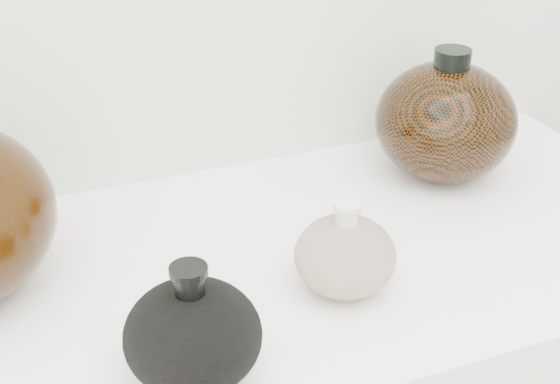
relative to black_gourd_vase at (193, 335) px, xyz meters
name	(u,v)px	position (x,y,z in m)	size (l,w,h in m)	color
black_gourd_vase	(193,335)	(0.00, 0.00, 0.00)	(0.14, 0.14, 0.13)	black
cream_gourd_vase	(345,255)	(0.20, 0.08, -0.01)	(0.14, 0.14, 0.11)	#BAB08E
right_round_pot	(445,121)	(0.45, 0.28, 0.03)	(0.20, 0.20, 0.19)	black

